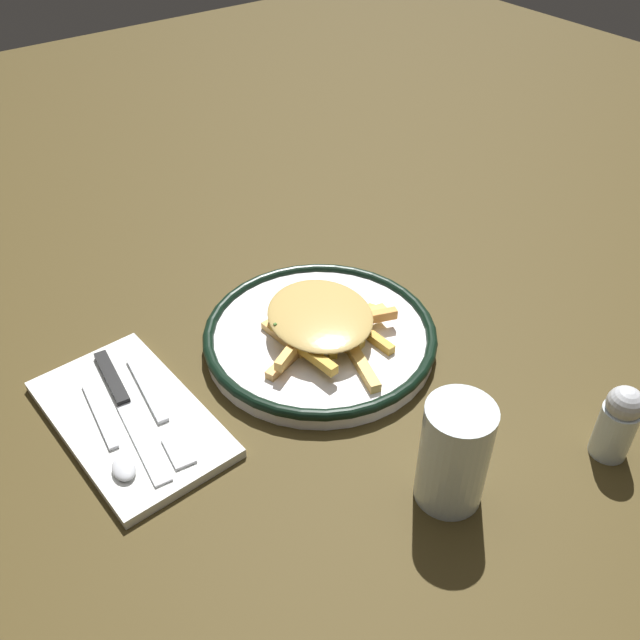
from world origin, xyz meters
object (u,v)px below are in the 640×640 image
object	(u,v)px
plate	(320,337)
fries_heap	(322,323)
knife	(123,401)
water_glass	(454,454)
napkin	(130,418)
salt_shaker	(618,422)
spoon	(114,447)
fork	(157,409)

from	to	relation	value
plate	fries_heap	size ratio (longest dim) A/B	1.38
knife	water_glass	bearing A→B (deg)	125.52
fries_heap	water_glass	bearing A→B (deg)	83.37
napkin	salt_shaker	xyz separation A→B (m)	(-0.37, 0.33, 0.04)
fries_heap	water_glass	size ratio (longest dim) A/B	1.74
fries_heap	salt_shaker	xyz separation A→B (m)	(-0.14, 0.30, 0.00)
plate	fries_heap	distance (m)	0.03
knife	spoon	size ratio (longest dim) A/B	1.38
fries_heap	spoon	distance (m)	0.27
spoon	fork	bearing A→B (deg)	-158.93
fork	water_glass	size ratio (longest dim) A/B	1.53
knife	salt_shaker	size ratio (longest dim) A/B	2.41
knife	spoon	distance (m)	0.06
fork	water_glass	world-z (taller)	water_glass
plate	knife	size ratio (longest dim) A/B	1.32
plate	water_glass	world-z (taller)	water_glass
fries_heap	fork	size ratio (longest dim) A/B	1.14
fork	salt_shaker	world-z (taller)	salt_shaker
fork	water_glass	distance (m)	0.31
knife	water_glass	distance (m)	0.35
fries_heap	fork	world-z (taller)	fries_heap
plate	napkin	bearing A→B (deg)	-4.84
fork	salt_shaker	bearing A→B (deg)	137.90
fries_heap	knife	bearing A→B (deg)	-11.01
water_glass	salt_shaker	bearing A→B (deg)	160.51
knife	salt_shaker	distance (m)	0.51
spoon	water_glass	distance (m)	0.33
plate	napkin	world-z (taller)	plate
plate	napkin	xyz separation A→B (m)	(0.24, -0.02, -0.01)
knife	plate	bearing A→B (deg)	170.58
napkin	salt_shaker	size ratio (longest dim) A/B	2.69
fork	spoon	bearing A→B (deg)	21.07
spoon	salt_shaker	distance (m)	0.50
napkin	fork	distance (m)	0.03
knife	water_glass	xyz separation A→B (m)	(-0.20, 0.29, 0.04)
spoon	water_glass	xyz separation A→B (m)	(-0.24, 0.23, 0.04)
spoon	water_glass	size ratio (longest dim) A/B	1.32
fries_heap	knife	world-z (taller)	fries_heap
napkin	spoon	world-z (taller)	spoon
fries_heap	spoon	bearing A→B (deg)	1.82
fries_heap	fork	bearing A→B (deg)	-3.90
napkin	knife	xyz separation A→B (m)	(-0.00, -0.02, 0.01)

